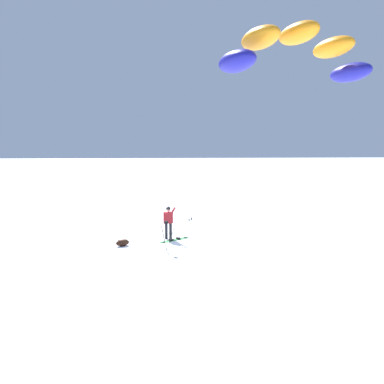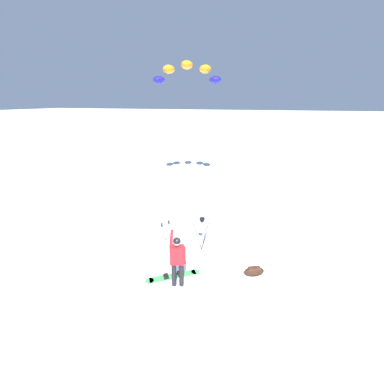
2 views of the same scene
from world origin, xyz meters
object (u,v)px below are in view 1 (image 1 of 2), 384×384
at_px(traction_kite, 298,51).
at_px(gear_bag_large, 123,243).
at_px(snowboard, 175,240).
at_px(ski_poles, 190,228).
at_px(snowboarder, 168,219).
at_px(camera_tripod, 166,230).

relative_size(traction_kite, gear_bag_large, 5.77).
bearing_deg(snowboard, traction_kite, 15.56).
height_order(gear_bag_large, ski_poles, ski_poles).
xyz_separation_m(snowboarder, traction_kite, (9.03, 2.71, 5.69)).
bearing_deg(snowboard, ski_poles, 31.92).
relative_size(snowboarder, traction_kite, 0.40).
height_order(traction_kite, gear_bag_large, traction_kite).
xyz_separation_m(traction_kite, ski_poles, (-7.65, -1.76, -5.81)).
xyz_separation_m(gear_bag_large, camera_tripod, (0.93, 1.96, 0.77)).
bearing_deg(ski_poles, snowboard, -148.08).
bearing_deg(camera_tripod, snowboarder, 175.28).
xyz_separation_m(gear_bag_large, ski_poles, (0.25, 3.07, 0.69)).
distance_m(snowboarder, gear_bag_large, 2.54).
bearing_deg(ski_poles, traction_kite, 12.98).
relative_size(snowboarder, gear_bag_large, 2.34).
height_order(traction_kite, camera_tripod, traction_kite).
bearing_deg(traction_kite, ski_poles, -167.02).
height_order(snowboard, ski_poles, ski_poles).
distance_m(snowboard, ski_poles, 1.50).
bearing_deg(snowboarder, snowboard, 42.04).
bearing_deg(traction_kite, gear_bag_large, -148.53).
relative_size(snowboard, ski_poles, 1.15).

